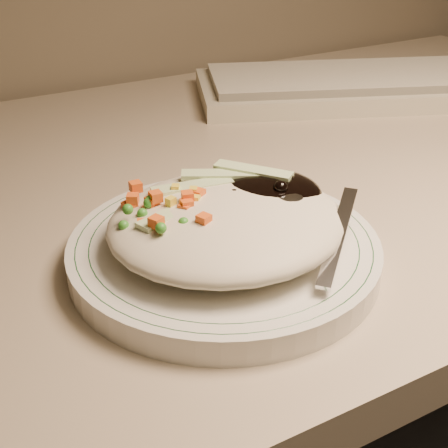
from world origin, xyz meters
TOP-DOWN VIEW (x-y plane):
  - desk at (0.00, 1.38)m, footprint 1.40×0.70m
  - plate at (-0.09, 1.21)m, footprint 0.25×0.25m
  - plate_rim at (-0.09, 1.21)m, footprint 0.24×0.24m
  - meal at (-0.08, 1.21)m, footprint 0.21×0.19m
  - keyboard at (0.32, 1.49)m, footprint 0.53×0.35m

SIDE VIEW (x-z plane):
  - desk at x=0.00m, z-range 0.17..0.91m
  - plate at x=-0.09m, z-range 0.74..0.76m
  - keyboard at x=0.32m, z-range 0.74..0.77m
  - plate_rim at x=-0.09m, z-range 0.76..0.76m
  - meal at x=-0.08m, z-range 0.76..0.81m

